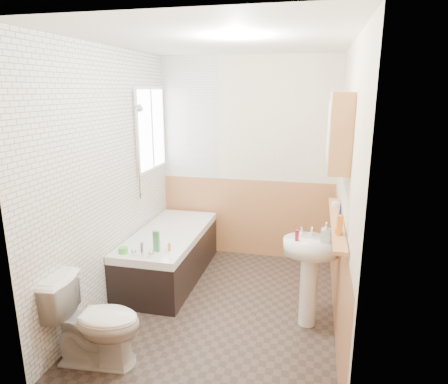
{
  "coord_description": "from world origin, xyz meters",
  "views": [
    {
      "loc": [
        0.84,
        -3.45,
        2.1
      ],
      "look_at": [
        0.0,
        0.15,
        1.15
      ],
      "focal_mm": 32.0,
      "sensor_mm": 36.0,
      "label": 1
    }
  ],
  "objects_px": {
    "medicine_cabinet": "(339,131)",
    "bathtub": "(169,253)",
    "toilet": "(95,321)",
    "sink": "(310,265)",
    "pine_shelf": "(337,221)"
  },
  "relations": [
    {
      "from": "bathtub",
      "to": "toilet",
      "type": "distance_m",
      "value": 1.54
    },
    {
      "from": "pine_shelf",
      "to": "medicine_cabinet",
      "type": "relative_size",
      "value": 2.05
    },
    {
      "from": "medicine_cabinet",
      "to": "bathtub",
      "type": "bearing_deg",
      "value": 160.98
    },
    {
      "from": "bathtub",
      "to": "toilet",
      "type": "height_order",
      "value": "toilet"
    },
    {
      "from": "bathtub",
      "to": "medicine_cabinet",
      "type": "bearing_deg",
      "value": -19.02
    },
    {
      "from": "sink",
      "to": "medicine_cabinet",
      "type": "distance_m",
      "value": 1.2
    },
    {
      "from": "toilet",
      "to": "medicine_cabinet",
      "type": "xyz_separation_m",
      "value": [
        1.77,
        0.93,
        1.42
      ]
    },
    {
      "from": "bathtub",
      "to": "pine_shelf",
      "type": "bearing_deg",
      "value": -20.73
    },
    {
      "from": "toilet",
      "to": "medicine_cabinet",
      "type": "distance_m",
      "value": 2.46
    },
    {
      "from": "sink",
      "to": "pine_shelf",
      "type": "xyz_separation_m",
      "value": [
        0.2,
        -0.05,
        0.44
      ]
    },
    {
      "from": "pine_shelf",
      "to": "medicine_cabinet",
      "type": "distance_m",
      "value": 0.75
    },
    {
      "from": "sink",
      "to": "medicine_cabinet",
      "type": "relative_size",
      "value": 1.36
    },
    {
      "from": "sink",
      "to": "pine_shelf",
      "type": "height_order",
      "value": "pine_shelf"
    },
    {
      "from": "bathtub",
      "to": "toilet",
      "type": "relative_size",
      "value": 2.23
    },
    {
      "from": "bathtub",
      "to": "sink",
      "type": "distance_m",
      "value": 1.72
    }
  ]
}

